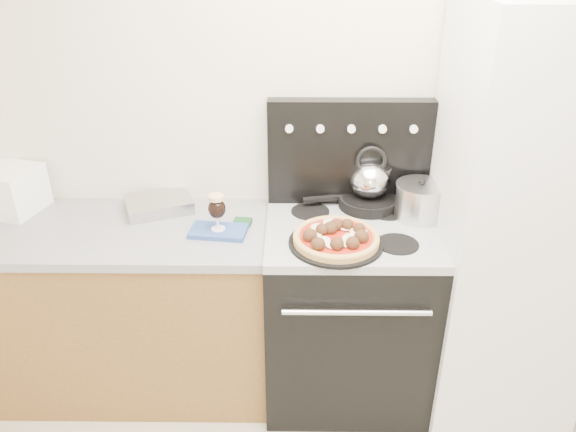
{
  "coord_description": "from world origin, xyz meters",
  "views": [
    {
      "loc": [
        -0.18,
        -1.02,
        2.12
      ],
      "look_at": [
        -0.2,
        1.05,
        1.04
      ],
      "focal_mm": 35.0,
      "sensor_mm": 36.0,
      "label": 1
    }
  ],
  "objects_px": {
    "base_cabinet": "(121,311)",
    "tea_kettle": "(370,176)",
    "stove_body": "(346,314)",
    "toaster_oven": "(3,189)",
    "oven_mitt": "(218,231)",
    "beer_glass": "(217,212)",
    "pizza": "(336,236)",
    "stock_pot": "(419,202)",
    "skillet": "(368,202)",
    "pizza_pan": "(336,243)",
    "fridge": "(512,225)"
  },
  "relations": [
    {
      "from": "tea_kettle",
      "to": "pizza_pan",
      "type": "bearing_deg",
      "value": -130.68
    },
    {
      "from": "base_cabinet",
      "to": "stock_pot",
      "type": "xyz_separation_m",
      "value": [
        1.42,
        0.07,
        0.57
      ]
    },
    {
      "from": "pizza",
      "to": "tea_kettle",
      "type": "xyz_separation_m",
      "value": [
        0.18,
        0.36,
        0.12
      ]
    },
    {
      "from": "stock_pot",
      "to": "fridge",
      "type": "bearing_deg",
      "value": -17.74
    },
    {
      "from": "fridge",
      "to": "skillet",
      "type": "height_order",
      "value": "fridge"
    },
    {
      "from": "toaster_oven",
      "to": "base_cabinet",
      "type": "bearing_deg",
      "value": -3.99
    },
    {
      "from": "base_cabinet",
      "to": "pizza",
      "type": "height_order",
      "value": "pizza"
    },
    {
      "from": "stove_body",
      "to": "stock_pot",
      "type": "height_order",
      "value": "stock_pot"
    },
    {
      "from": "pizza_pan",
      "to": "stock_pot",
      "type": "relative_size",
      "value": 1.85
    },
    {
      "from": "base_cabinet",
      "to": "stock_pot",
      "type": "height_order",
      "value": "stock_pot"
    },
    {
      "from": "stock_pot",
      "to": "skillet",
      "type": "bearing_deg",
      "value": 153.05
    },
    {
      "from": "toaster_oven",
      "to": "skillet",
      "type": "height_order",
      "value": "toaster_oven"
    },
    {
      "from": "tea_kettle",
      "to": "oven_mitt",
      "type": "bearing_deg",
      "value": -175.62
    },
    {
      "from": "oven_mitt",
      "to": "pizza",
      "type": "distance_m",
      "value": 0.53
    },
    {
      "from": "stove_body",
      "to": "beer_glass",
      "type": "height_order",
      "value": "beer_glass"
    },
    {
      "from": "beer_glass",
      "to": "skillet",
      "type": "bearing_deg",
      "value": 18.87
    },
    {
      "from": "oven_mitt",
      "to": "base_cabinet",
      "type": "bearing_deg",
      "value": 174.3
    },
    {
      "from": "stove_body",
      "to": "tea_kettle",
      "type": "xyz_separation_m",
      "value": [
        0.1,
        0.21,
        0.64
      ]
    },
    {
      "from": "oven_mitt",
      "to": "tea_kettle",
      "type": "bearing_deg",
      "value": 18.87
    },
    {
      "from": "oven_mitt",
      "to": "pizza_pan",
      "type": "distance_m",
      "value": 0.53
    },
    {
      "from": "stove_body",
      "to": "oven_mitt",
      "type": "relative_size",
      "value": 3.55
    },
    {
      "from": "oven_mitt",
      "to": "pizza_pan",
      "type": "height_order",
      "value": "pizza_pan"
    },
    {
      "from": "stove_body",
      "to": "pizza_pan",
      "type": "distance_m",
      "value": 0.51
    },
    {
      "from": "base_cabinet",
      "to": "skillet",
      "type": "xyz_separation_m",
      "value": [
        1.2,
        0.18,
        0.52
      ]
    },
    {
      "from": "tea_kettle",
      "to": "stove_body",
      "type": "bearing_deg",
      "value": -129.31
    },
    {
      "from": "fridge",
      "to": "tea_kettle",
      "type": "distance_m",
      "value": 0.66
    },
    {
      "from": "base_cabinet",
      "to": "pizza",
      "type": "xyz_separation_m",
      "value": [
        1.03,
        -0.17,
        0.53
      ]
    },
    {
      "from": "stove_body",
      "to": "beer_glass",
      "type": "xyz_separation_m",
      "value": [
        -0.59,
        -0.03,
        0.57
      ]
    },
    {
      "from": "beer_glass",
      "to": "pizza_pan",
      "type": "bearing_deg",
      "value": -13.53
    },
    {
      "from": "base_cabinet",
      "to": "fridge",
      "type": "bearing_deg",
      "value": -1.59
    },
    {
      "from": "stove_body",
      "to": "toaster_oven",
      "type": "distance_m",
      "value": 1.74
    },
    {
      "from": "toaster_oven",
      "to": "oven_mitt",
      "type": "bearing_deg",
      "value": 2.2
    },
    {
      "from": "tea_kettle",
      "to": "base_cabinet",
      "type": "bearing_deg",
      "value": 174.21
    },
    {
      "from": "tea_kettle",
      "to": "skillet",
      "type": "bearing_deg",
      "value": 0.0
    },
    {
      "from": "oven_mitt",
      "to": "beer_glass",
      "type": "xyz_separation_m",
      "value": [
        0.0,
        0.0,
        0.09
      ]
    },
    {
      "from": "beer_glass",
      "to": "tea_kettle",
      "type": "xyz_separation_m",
      "value": [
        0.69,
        0.24,
        0.07
      ]
    },
    {
      "from": "base_cabinet",
      "to": "pizza_pan",
      "type": "relative_size",
      "value": 3.63
    },
    {
      "from": "fridge",
      "to": "pizza_pan",
      "type": "relative_size",
      "value": 4.75
    },
    {
      "from": "fridge",
      "to": "pizza_pan",
      "type": "bearing_deg",
      "value": -170.94
    },
    {
      "from": "base_cabinet",
      "to": "pizza_pan",
      "type": "xyz_separation_m",
      "value": [
        1.03,
        -0.17,
        0.5
      ]
    },
    {
      "from": "pizza",
      "to": "skillet",
      "type": "xyz_separation_m",
      "value": [
        0.18,
        0.36,
        -0.01
      ]
    },
    {
      "from": "beer_glass",
      "to": "tea_kettle",
      "type": "bearing_deg",
      "value": 18.87
    },
    {
      "from": "beer_glass",
      "to": "skillet",
      "type": "xyz_separation_m",
      "value": [
        0.69,
        0.24,
        -0.06
      ]
    },
    {
      "from": "base_cabinet",
      "to": "pizza_pan",
      "type": "distance_m",
      "value": 1.15
    },
    {
      "from": "base_cabinet",
      "to": "tea_kettle",
      "type": "relative_size",
      "value": 6.83
    },
    {
      "from": "toaster_oven",
      "to": "tea_kettle",
      "type": "xyz_separation_m",
      "value": [
        1.73,
        0.0,
        0.07
      ]
    },
    {
      "from": "pizza_pan",
      "to": "base_cabinet",
      "type": "bearing_deg",
      "value": 170.35
    },
    {
      "from": "pizza_pan",
      "to": "tea_kettle",
      "type": "xyz_separation_m",
      "value": [
        0.18,
        0.36,
        0.15
      ]
    },
    {
      "from": "stove_body",
      "to": "beer_glass",
      "type": "bearing_deg",
      "value": -177.45
    },
    {
      "from": "base_cabinet",
      "to": "beer_glass",
      "type": "height_order",
      "value": "beer_glass"
    }
  ]
}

